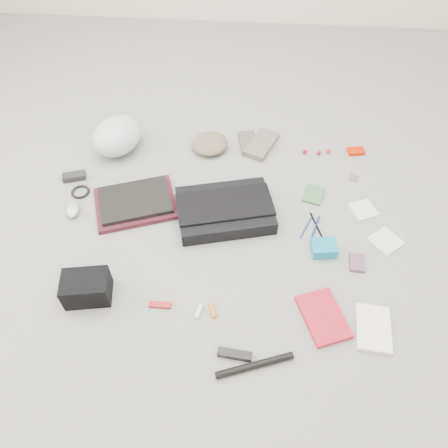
# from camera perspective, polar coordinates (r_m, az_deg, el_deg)

# --- Properties ---
(ground_plane) EXTENTS (4.00, 4.00, 0.00)m
(ground_plane) POSITION_cam_1_polar(r_m,az_deg,el_deg) (1.98, 0.00, -0.92)
(ground_plane) COLOR gray
(messenger_bag) EXTENTS (0.49, 0.40, 0.07)m
(messenger_bag) POSITION_cam_1_polar(r_m,az_deg,el_deg) (2.01, 0.10, 1.80)
(messenger_bag) COLOR black
(messenger_bag) RESTS_ON ground_plane
(bag_flap) EXTENTS (0.47, 0.30, 0.01)m
(bag_flap) POSITION_cam_1_polar(r_m,az_deg,el_deg) (1.98, 0.11, 2.59)
(bag_flap) COLOR black
(bag_flap) RESTS_ON messenger_bag
(laptop_sleeve) EXTENTS (0.44, 0.39, 0.03)m
(laptop_sleeve) POSITION_cam_1_polar(r_m,az_deg,el_deg) (2.12, -11.45, 2.64)
(laptop_sleeve) COLOR #4A1823
(laptop_sleeve) RESTS_ON ground_plane
(laptop) EXTENTS (0.39, 0.33, 0.02)m
(laptop) POSITION_cam_1_polar(r_m,az_deg,el_deg) (2.10, -11.55, 3.08)
(laptop) COLOR black
(laptop) RESTS_ON laptop_sleeve
(bike_helmet) EXTENTS (0.33, 0.36, 0.17)m
(bike_helmet) POSITION_cam_1_polar(r_m,az_deg,el_deg) (2.39, -13.78, 11.12)
(bike_helmet) COLOR silver
(bike_helmet) RESTS_ON ground_plane
(beanie) EXTENTS (0.25, 0.24, 0.07)m
(beanie) POSITION_cam_1_polar(r_m,az_deg,el_deg) (2.36, -1.91, 10.46)
(beanie) COLOR #716150
(beanie) RESTS_ON ground_plane
(mitten_left) EXTENTS (0.12, 0.19, 0.03)m
(mitten_left) POSITION_cam_1_polar(r_m,az_deg,el_deg) (2.39, 3.18, 10.51)
(mitten_left) COLOR #5A534A
(mitten_left) RESTS_ON ground_plane
(mitten_right) EXTENTS (0.19, 0.25, 0.03)m
(mitten_right) POSITION_cam_1_polar(r_m,az_deg,el_deg) (2.39, 4.91, 10.33)
(mitten_right) COLOR slate
(mitten_right) RESTS_ON ground_plane
(power_brick) EXTENTS (0.12, 0.08, 0.03)m
(power_brick) POSITION_cam_1_polar(r_m,az_deg,el_deg) (2.32, -18.99, 5.89)
(power_brick) COLOR black
(power_brick) RESTS_ON ground_plane
(cable_coil) EXTENTS (0.11, 0.11, 0.01)m
(cable_coil) POSITION_cam_1_polar(r_m,az_deg,el_deg) (2.25, -18.25, 4.02)
(cable_coil) COLOR black
(cable_coil) RESTS_ON ground_plane
(mouse) EXTENTS (0.09, 0.12, 0.04)m
(mouse) POSITION_cam_1_polar(r_m,az_deg,el_deg) (2.16, -19.17, 1.82)
(mouse) COLOR #B2B2B2
(mouse) RESTS_ON ground_plane
(camera_bag) EXTENTS (0.20, 0.16, 0.12)m
(camera_bag) POSITION_cam_1_polar(r_m,az_deg,el_deg) (1.83, -17.51, -7.96)
(camera_bag) COLOR black
(camera_bag) RESTS_ON ground_plane
(multitool) EXTENTS (0.09, 0.03, 0.01)m
(multitool) POSITION_cam_1_polar(r_m,az_deg,el_deg) (1.78, -8.34, -10.43)
(multitool) COLOR maroon
(multitool) RESTS_ON ground_plane
(toiletry_tube_white) EXTENTS (0.03, 0.06, 0.02)m
(toiletry_tube_white) POSITION_cam_1_polar(r_m,az_deg,el_deg) (1.75, -3.32, -11.33)
(toiletry_tube_white) COLOR silver
(toiletry_tube_white) RESTS_ON ground_plane
(toiletry_tube_orange) EXTENTS (0.04, 0.07, 0.02)m
(toiletry_tube_orange) POSITION_cam_1_polar(r_m,az_deg,el_deg) (1.75, -1.48, -11.21)
(toiletry_tube_orange) COLOR orange
(toiletry_tube_orange) RESTS_ON ground_plane
(u_lock) EXTENTS (0.13, 0.04, 0.03)m
(u_lock) POSITION_cam_1_polar(r_m,az_deg,el_deg) (1.67, 1.41, -16.67)
(u_lock) COLOR black
(u_lock) RESTS_ON ground_plane
(bike_pump) EXTENTS (0.28, 0.12, 0.03)m
(bike_pump) POSITION_cam_1_polar(r_m,az_deg,el_deg) (1.66, 4.03, -17.93)
(bike_pump) COLOR black
(bike_pump) RESTS_ON ground_plane
(book_red) EXTENTS (0.22, 0.26, 0.02)m
(book_red) POSITION_cam_1_polar(r_m,az_deg,el_deg) (1.78, 12.84, -11.74)
(book_red) COLOR red
(book_red) RESTS_ON ground_plane
(book_white) EXTENTS (0.15, 0.20, 0.02)m
(book_white) POSITION_cam_1_polar(r_m,az_deg,el_deg) (1.81, 18.93, -12.76)
(book_white) COLOR white
(book_white) RESTS_ON ground_plane
(notepad) EXTENTS (0.12, 0.14, 0.01)m
(notepad) POSITION_cam_1_polar(r_m,az_deg,el_deg) (2.17, 11.60, 3.79)
(notepad) COLOR #3E6E45
(notepad) RESTS_ON ground_plane
(pen_blue) EXTENTS (0.06, 0.12, 0.01)m
(pen_blue) POSITION_cam_1_polar(r_m,az_deg,el_deg) (2.02, 10.63, -0.49)
(pen_blue) COLOR navy
(pen_blue) RESTS_ON ground_plane
(pen_black) EXTENTS (0.05, 0.14, 0.01)m
(pen_black) POSITION_cam_1_polar(r_m,az_deg,el_deg) (2.04, 11.94, -0.09)
(pen_black) COLOR black
(pen_black) RESTS_ON ground_plane
(pen_navy) EXTENTS (0.06, 0.15, 0.01)m
(pen_navy) POSITION_cam_1_polar(r_m,az_deg,el_deg) (2.03, 11.80, -0.57)
(pen_navy) COLOR navy
(pen_navy) RESTS_ON ground_plane
(accordion_wallet) EXTENTS (0.11, 0.09, 0.05)m
(accordion_wallet) POSITION_cam_1_polar(r_m,az_deg,el_deg) (1.94, 12.89, -3.10)
(accordion_wallet) COLOR #148BAF
(accordion_wallet) RESTS_ON ground_plane
(card_deck) EXTENTS (0.07, 0.09, 0.02)m
(card_deck) POSITION_cam_1_polar(r_m,az_deg,el_deg) (1.95, 16.96, -4.85)
(card_deck) COLOR #724E62
(card_deck) RESTS_ON ground_plane
(napkin_top) EXTENTS (0.15, 0.15, 0.01)m
(napkin_top) POSITION_cam_1_polar(r_m,az_deg,el_deg) (2.16, 17.75, 1.80)
(napkin_top) COLOR silver
(napkin_top) RESTS_ON ground_plane
(napkin_bottom) EXTENTS (0.17, 0.17, 0.01)m
(napkin_bottom) POSITION_cam_1_polar(r_m,az_deg,el_deg) (2.07, 20.37, -2.09)
(napkin_bottom) COLOR silver
(napkin_bottom) RESTS_ON ground_plane
(lollipop_a) EXTENTS (0.03, 0.03, 0.02)m
(lollipop_a) POSITION_cam_1_polar(r_m,az_deg,el_deg) (2.38, 10.52, 9.28)
(lollipop_a) COLOR #AA0C17
(lollipop_a) RESTS_ON ground_plane
(lollipop_b) EXTENTS (0.03, 0.03, 0.02)m
(lollipop_b) POSITION_cam_1_polar(r_m,az_deg,el_deg) (2.39, 12.29, 9.11)
(lollipop_b) COLOR maroon
(lollipop_b) RESTS_ON ground_plane
(lollipop_c) EXTENTS (0.02, 0.02, 0.02)m
(lollipop_c) POSITION_cam_1_polar(r_m,az_deg,el_deg) (2.41, 13.49, 9.23)
(lollipop_c) COLOR red
(lollipop_c) RESTS_ON ground_plane
(altoids_tin) EXTENTS (0.10, 0.07, 0.02)m
(altoids_tin) POSITION_cam_1_polar(r_m,az_deg,el_deg) (2.45, 16.85, 9.10)
(altoids_tin) COLOR red
(altoids_tin) RESTS_ON ground_plane
(stamp_sheet) EXTENTS (0.06, 0.06, 0.00)m
(stamp_sheet) POSITION_cam_1_polar(r_m,az_deg,el_deg) (2.31, 16.59, 5.83)
(stamp_sheet) COLOR slate
(stamp_sheet) RESTS_ON ground_plane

